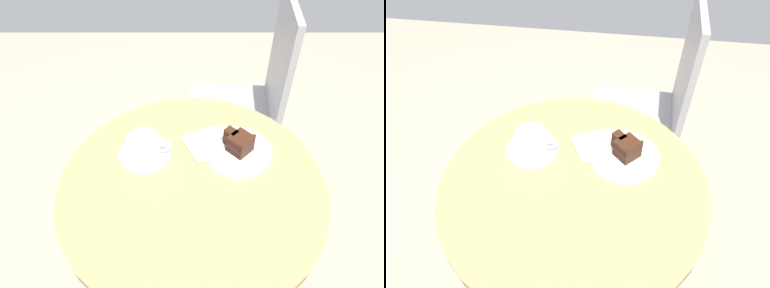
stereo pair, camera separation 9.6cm
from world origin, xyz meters
TOP-DOWN VIEW (x-y plane):
  - ground_plane at (0.00, 0.00)m, footprint 4.40×4.40m
  - cafe_table at (0.00, 0.00)m, footprint 0.72×0.72m
  - saucer at (-0.13, 0.10)m, footprint 0.15×0.15m
  - coffee_cup at (-0.13, 0.09)m, footprint 0.12×0.09m
  - teaspoon at (-0.18, 0.07)m, footprint 0.08×0.07m
  - cake_plate at (0.13, 0.10)m, footprint 0.20×0.20m
  - cake_slice at (0.13, 0.11)m, footprint 0.09×0.09m
  - fork at (0.17, 0.11)m, footprint 0.14×0.08m
  - napkin at (0.05, 0.14)m, footprint 0.17×0.16m
  - cafe_chair at (0.26, 0.58)m, footprint 0.40×0.40m

SIDE VIEW (x-z plane):
  - ground_plane at x=0.00m, z-range -0.01..0.00m
  - cafe_chair at x=0.26m, z-range 0.09..1.05m
  - cafe_table at x=0.00m, z-range 0.24..0.96m
  - napkin at x=0.05m, z-range 0.73..0.73m
  - saucer at x=-0.13m, z-range 0.73..0.73m
  - cake_plate at x=0.13m, z-range 0.73..0.74m
  - teaspoon at x=-0.18m, z-range 0.73..0.74m
  - fork at x=0.17m, z-range 0.74..0.74m
  - cake_slice at x=0.13m, z-range 0.73..0.79m
  - coffee_cup at x=-0.13m, z-range 0.74..0.80m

